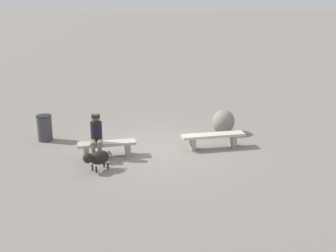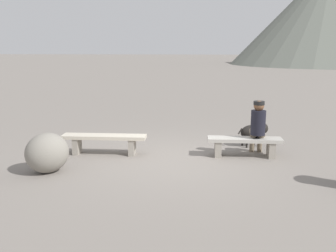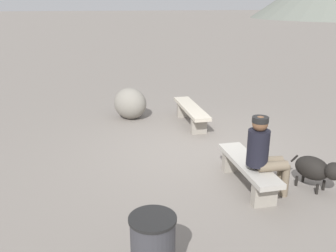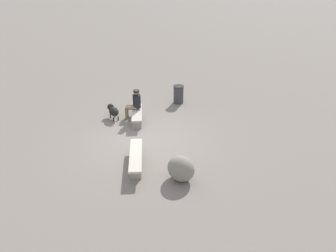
{
  "view_description": "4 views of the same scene",
  "coord_description": "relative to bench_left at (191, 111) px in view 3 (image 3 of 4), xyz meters",
  "views": [
    {
      "loc": [
        2.15,
        12.01,
        4.4
      ],
      "look_at": [
        -0.41,
        -0.59,
        0.5
      ],
      "focal_mm": 46.74,
      "sensor_mm": 36.0,
      "label": 1
    },
    {
      "loc": [
        0.59,
        -7.95,
        2.39
      ],
      "look_at": [
        -0.17,
        0.48,
        0.64
      ],
      "focal_mm": 41.28,
      "sensor_mm": 36.0,
      "label": 2
    },
    {
      "loc": [
        6.31,
        -1.9,
        2.79
      ],
      "look_at": [
        0.8,
        -0.76,
        0.84
      ],
      "focal_mm": 38.89,
      "sensor_mm": 36.0,
      "label": 3
    },
    {
      "loc": [
        -9.92,
        -0.3,
        5.8
      ],
      "look_at": [
        -0.1,
        -0.79,
        0.61
      ],
      "focal_mm": 33.87,
      "sensor_mm": 36.0,
      "label": 4
    }
  ],
  "objects": [
    {
      "name": "ground",
      "position": [
        1.59,
        -0.29,
        -0.35
      ],
      "size": [
        210.0,
        210.0,
        0.06
      ],
      "primitive_type": "cube",
      "color": "gray"
    },
    {
      "name": "bench_left",
      "position": [
        0.0,
        0.0,
        0.0
      ],
      "size": [
        1.89,
        0.41,
        0.44
      ],
      "rotation": [
        0.0,
        0.0,
        0.02
      ],
      "color": "gray",
      "rests_on": "ground"
    },
    {
      "name": "bench_right",
      "position": [
        3.12,
        0.07,
        -0.02
      ],
      "size": [
        1.62,
        0.42,
        0.43
      ],
      "rotation": [
        0.0,
        0.0,
        0.02
      ],
      "color": "gray",
      "rests_on": "ground"
    },
    {
      "name": "seated_person",
      "position": [
        3.4,
        0.17,
        0.39
      ],
      "size": [
        0.36,
        0.65,
        1.25
      ],
      "rotation": [
        0.0,
        0.0,
        -0.08
      ],
      "color": "black",
      "rests_on": "ground"
    },
    {
      "name": "dog",
      "position": [
        3.43,
        1.06,
        0.03
      ],
      "size": [
        0.77,
        0.58,
        0.55
      ],
      "rotation": [
        0.0,
        0.0,
        0.49
      ],
      "color": "black",
      "rests_on": "ground"
    },
    {
      "name": "trash_bin",
      "position": [
        4.91,
        -1.72,
        0.08
      ],
      "size": [
        0.47,
        0.47,
        0.81
      ],
      "color": "#38383D",
      "rests_on": "ground"
    },
    {
      "name": "boulder",
      "position": [
        -0.77,
        -1.35,
        0.06
      ],
      "size": [
        1.09,
        1.1,
        0.77
      ],
      "primitive_type": "ellipsoid",
      "rotation": [
        0.0,
        0.0,
        0.82
      ],
      "color": "gray",
      "rests_on": "ground"
    }
  ]
}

